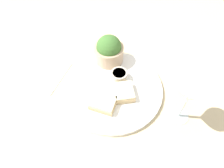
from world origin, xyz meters
TOP-DOWN VIEW (x-y plane):
  - ground_plane at (0.00, 0.00)m, footprint 4.00×4.00m
  - dinner_plate at (0.00, 0.00)m, footprint 0.33×0.33m
  - salad_bowl at (-0.10, 0.08)m, footprint 0.10×0.10m
  - sauce_ramekin at (-0.01, 0.04)m, footprint 0.05×0.05m
  - cheese_toast_near at (0.03, -0.07)m, footprint 0.10×0.09m
  - cheese_toast_far at (0.04, 0.01)m, footprint 0.09×0.09m
  - wine_glass at (0.21, 0.08)m, footprint 0.08×0.08m
  - napkin at (-0.22, -0.12)m, footprint 0.19×0.20m

SIDE VIEW (x-z plane):
  - ground_plane at x=0.00m, z-range 0.00..0.00m
  - napkin at x=-0.22m, z-range 0.00..0.01m
  - dinner_plate at x=0.00m, z-range 0.00..0.01m
  - cheese_toast_far at x=0.04m, z-range 0.01..0.04m
  - cheese_toast_near at x=0.03m, z-range 0.01..0.04m
  - sauce_ramekin at x=-0.01m, z-range 0.02..0.05m
  - salad_bowl at x=-0.10m, z-range 0.01..0.11m
  - wine_glass at x=0.21m, z-range 0.04..0.20m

